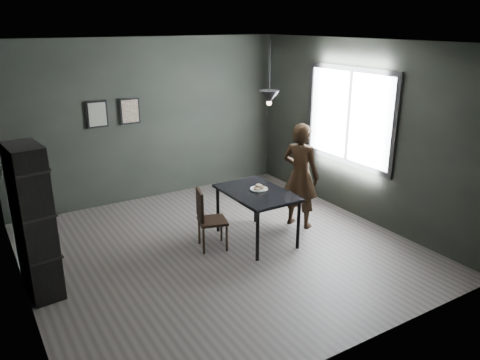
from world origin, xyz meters
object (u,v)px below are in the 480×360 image
white_plate (259,189)px  wood_chair (207,215)px  cafe_table (257,196)px  woman (300,176)px  shelf_unit (34,223)px  pendant_lamp (269,97)px

white_plate → wood_chair: bearing=173.7°
cafe_table → white_plate: bearing=33.0°
white_plate → wood_chair: size_ratio=0.26×
woman → shelf_unit: (-3.76, 0.04, 0.09)m
shelf_unit → pendant_lamp: bearing=-6.3°
shelf_unit → wood_chair: bearing=-5.7°
woman → pendant_lamp: (-0.59, 0.02, 1.24)m
cafe_table → pendant_lamp: (0.25, 0.10, 1.38)m
cafe_table → woman: woman is taller
shelf_unit → pendant_lamp: pendant_lamp is taller
wood_chair → shelf_unit: shelf_unit is taller
woman → shelf_unit: size_ratio=0.91×
shelf_unit → white_plate: bearing=-7.5°
white_plate → woman: bearing=3.1°
white_plate → cafe_table: bearing=-147.0°
woman → wood_chair: woman is taller
woman → wood_chair: 1.62m
white_plate → woman: woman is taller
cafe_table → wood_chair: wood_chair is taller
woman → pendant_lamp: bearing=63.8°
wood_chair → shelf_unit: bearing=-163.8°
cafe_table → woman: bearing=5.6°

